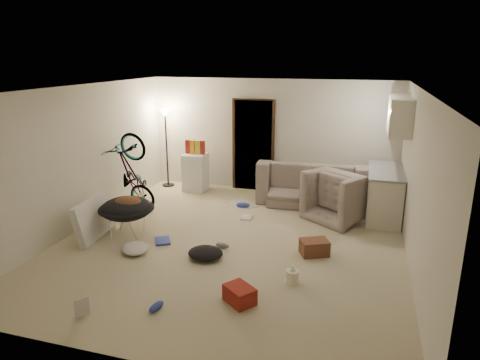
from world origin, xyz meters
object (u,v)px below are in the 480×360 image
(kitchen_counter, at_px, (384,194))
(juicer, at_px, (292,276))
(saucer_chair, at_px, (127,213))
(drink_case_a, at_px, (314,247))
(sofa, at_px, (311,187))
(bicycle, at_px, (133,190))
(armchair, at_px, (345,200))
(floor_lamp, at_px, (166,131))
(tv_box, at_px, (93,218))
(mini_fridge, at_px, (195,172))
(drink_case_b, at_px, (240,295))

(kitchen_counter, relative_size, juicer, 5.84)
(saucer_chair, distance_m, drink_case_a, 3.18)
(sofa, height_order, bicycle, bicycle)
(drink_case_a, bearing_deg, saucer_chair, 157.12)
(armchair, height_order, saucer_chair, armchair)
(floor_lamp, height_order, tv_box, floor_lamp)
(kitchen_counter, height_order, armchair, kitchen_counter)
(armchair, xyz_separation_m, mini_fridge, (-3.37, 0.84, 0.08))
(sofa, xyz_separation_m, drink_case_a, (0.38, -2.50, -0.20))
(mini_fridge, distance_m, tv_box, 3.05)
(saucer_chair, bearing_deg, juicer, -15.08)
(sofa, bearing_deg, drink_case_a, 94.96)
(armchair, relative_size, bicycle, 0.64)
(bicycle, bearing_deg, juicer, -111.36)
(sofa, height_order, saucer_chair, saucer_chair)
(armchair, bearing_deg, drink_case_b, 108.02)
(floor_lamp, relative_size, drink_case_a, 4.33)
(drink_case_b, relative_size, juicer, 1.47)
(saucer_chair, bearing_deg, mini_fridge, 87.12)
(sofa, bearing_deg, kitchen_counter, 158.96)
(sofa, relative_size, armchair, 2.11)
(bicycle, xyz_separation_m, drink_case_b, (2.95, -2.57, -0.32))
(sofa, bearing_deg, juicer, 89.65)
(drink_case_a, bearing_deg, floor_lamp, 118.92)
(floor_lamp, xyz_separation_m, sofa, (3.40, -0.20, -0.98))
(mini_fridge, bearing_deg, drink_case_b, -62.54)
(drink_case_b, xyz_separation_m, juicer, (0.55, 0.67, -0.00))
(tv_box, distance_m, drink_case_b, 3.20)
(sofa, distance_m, mini_fridge, 2.66)
(drink_case_b, bearing_deg, juicer, 88.42)
(tv_box, distance_m, juicer, 3.55)
(floor_lamp, relative_size, armchair, 1.72)
(floor_lamp, xyz_separation_m, bicycle, (0.10, -1.75, -0.88))
(kitchen_counter, distance_m, juicer, 3.26)
(kitchen_counter, height_order, drink_case_b, kitchen_counter)
(kitchen_counter, distance_m, armchair, 0.77)
(floor_lamp, bearing_deg, armchair, -12.87)
(floor_lamp, distance_m, juicer, 5.26)
(drink_case_a, bearing_deg, tv_box, 160.37)
(floor_lamp, bearing_deg, kitchen_counter, -7.66)
(drink_case_a, height_order, juicer, juicer)
(drink_case_a, bearing_deg, sofa, 73.06)
(tv_box, bearing_deg, drink_case_a, -0.62)
(sofa, xyz_separation_m, mini_fridge, (-2.65, 0.10, 0.10))
(sofa, distance_m, tv_box, 4.38)
(kitchen_counter, bearing_deg, juicer, -112.38)
(kitchen_counter, distance_m, drink_case_a, 2.33)
(saucer_chair, distance_m, drink_case_b, 2.86)
(floor_lamp, relative_size, bicycle, 1.11)
(bicycle, xyz_separation_m, drink_case_a, (3.68, -0.95, -0.31))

